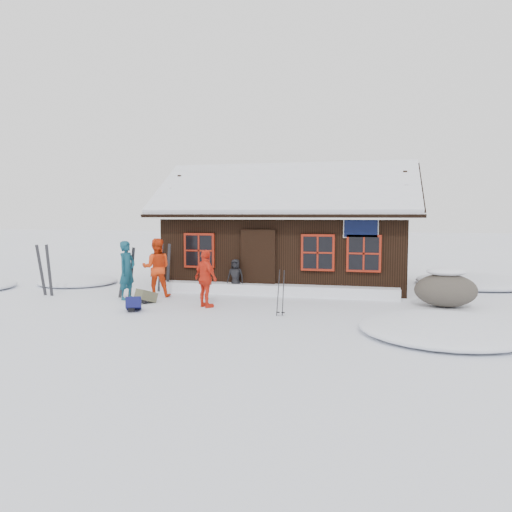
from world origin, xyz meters
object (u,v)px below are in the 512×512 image
object	(u,v)px
skier_orange_left	(156,268)
boulder	(446,289)
skier_orange_right	(206,279)
ski_poles	(281,294)
backpack_olive	(146,298)
backpack_blue	(134,306)
skier_crouched	(235,276)
ski_pair_left	(127,273)
skier_teal	(127,270)

from	to	relation	value
skier_orange_left	boulder	xyz separation A→B (m)	(8.44, 0.29, -0.41)
skier_orange_right	ski_poles	size ratio (longest dim) A/B	1.31
skier_orange_right	backpack_olive	size ratio (longest dim) A/B	3.05
backpack_blue	backpack_olive	bearing A→B (deg)	76.10
skier_orange_left	skier_crouched	distance (m)	2.50
skier_crouched	backpack_olive	distance (m)	3.05
ski_pair_left	skier_crouched	bearing A→B (deg)	24.48
skier_orange_left	ski_pair_left	xyz separation A→B (m)	(-0.80, -0.34, -0.15)
skier_crouched	backpack_blue	distance (m)	3.90
skier_orange_right	skier_orange_left	bearing A→B (deg)	3.49
skier_teal	ski_poles	distance (m)	5.10
skier_teal	skier_crouched	xyz separation A→B (m)	(2.86, 1.78, -0.32)
skier_orange_left	ski_poles	size ratio (longest dim) A/B	1.50
skier_orange_left	ski_poles	world-z (taller)	skier_orange_left
skier_teal	skier_orange_right	size ratio (longest dim) A/B	1.11
ski_poles	skier_teal	bearing A→B (deg)	164.97
skier_teal	skier_crouched	bearing A→B (deg)	-48.35
backpack_olive	backpack_blue	bearing A→B (deg)	-48.95
skier_crouched	backpack_blue	xyz separation A→B (m)	(-1.81, -3.43, -0.42)
ski_pair_left	ski_poles	size ratio (longest dim) A/B	1.33
skier_teal	boulder	size ratio (longest dim) A/B	1.05
skier_crouched	ski_poles	xyz separation A→B (m)	(2.05, -3.09, 0.00)
skier_crouched	ski_pair_left	xyz separation A→B (m)	(-3.00, -1.48, 0.20)
ski_poles	backpack_blue	size ratio (longest dim) A/B	2.35
skier_crouched	skier_teal	bearing A→B (deg)	-145.45
ski_poles	boulder	bearing A→B (deg)	28.21
skier_teal	ski_pair_left	size ratio (longest dim) A/B	1.09
boulder	ski_pair_left	distance (m)	9.27
skier_teal	boulder	distance (m)	9.15
backpack_blue	skier_orange_left	bearing A→B (deg)	75.23
ski_poles	skier_crouched	bearing A→B (deg)	123.55
boulder	ski_poles	bearing A→B (deg)	-151.79
skier_orange_left	boulder	bearing A→B (deg)	162.58
skier_orange_left	backpack_olive	bearing A→B (deg)	79.35
skier_orange_left	backpack_olive	size ratio (longest dim) A/B	3.49
skier_orange_left	skier_crouched	xyz separation A→B (m)	(2.20, 1.14, -0.35)
skier_teal	ski_poles	bearing A→B (deg)	-95.23
skier_teal	skier_crouched	size ratio (longest dim) A/B	1.57
skier_orange_left	skier_crouched	world-z (taller)	skier_orange_left
ski_poles	backpack_blue	bearing A→B (deg)	-175.09
ski_pair_left	backpack_olive	bearing A→B (deg)	-39.44
backpack_olive	skier_orange_right	bearing A→B (deg)	23.42
skier_orange_right	skier_crouched	size ratio (longest dim) A/B	1.41
skier_orange_left	backpack_blue	bearing A→B (deg)	80.32
ski_poles	backpack_olive	size ratio (longest dim) A/B	2.32
ski_poles	backpack_olive	world-z (taller)	ski_poles
skier_orange_left	skier_orange_right	world-z (taller)	skier_orange_left
boulder	ski_pair_left	bearing A→B (deg)	-176.07
skier_orange_right	boulder	xyz separation A→B (m)	(6.38, 1.61, -0.30)
skier_orange_left	ski_pair_left	bearing A→B (deg)	3.79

